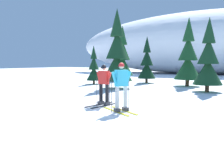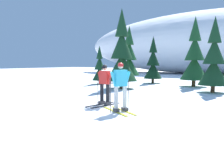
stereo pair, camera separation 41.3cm
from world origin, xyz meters
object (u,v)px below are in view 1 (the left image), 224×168
skier_red_jacket (104,84)px  pine_tree_center (147,64)px  skier_cyan_jacket (121,86)px  pine_tree_far_left (94,68)px  pine_tree_left (122,58)px  pine_tree_center_right (188,58)px  pine_tree_center_left (117,55)px  pine_tree_right (208,61)px

skier_red_jacket → pine_tree_center: size_ratio=0.42×
skier_cyan_jacket → pine_tree_far_left: (-7.20, 8.23, 0.39)m
skier_cyan_jacket → pine_tree_center: size_ratio=0.44×
pine_tree_left → pine_tree_center: pine_tree_left is taller
skier_cyan_jacket → pine_tree_center_right: pine_tree_center_right is taller
pine_tree_center_left → pine_tree_center: (0.06, 5.03, -0.58)m
pine_tree_center_right → skier_cyan_jacket: bearing=-88.9°
skier_cyan_jacket → pine_tree_center_left: bearing=121.5°
pine_tree_right → pine_tree_far_left: bearing=176.3°
pine_tree_far_left → pine_tree_right: (8.88, -0.57, 0.55)m
skier_cyan_jacket → pine_tree_far_left: pine_tree_far_left is taller
pine_tree_right → pine_tree_center_left: bearing=-168.1°
pine_tree_right → pine_tree_center: bearing=145.5°
pine_tree_center → pine_tree_right: (5.58, -3.84, 0.19)m
pine_tree_center_right → pine_tree_center_left: bearing=-132.7°
pine_tree_left → pine_tree_center: size_ratio=1.33×
pine_tree_right → pine_tree_center_right: bearing=122.9°
skier_red_jacket → pine_tree_left: pine_tree_left is taller
pine_tree_center → skier_red_jacket: bearing=-76.2°
pine_tree_right → pine_tree_left: bearing=149.5°
skier_cyan_jacket → pine_tree_right: (1.67, 7.66, 0.94)m
pine_tree_left → pine_tree_far_left: bearing=-92.1°
pine_tree_center_right → pine_tree_right: pine_tree_center_right is taller
pine_tree_left → pine_tree_center_right: 7.19m
skier_red_jacket → skier_cyan_jacket: bearing=-31.5°
pine_tree_center → pine_tree_right: pine_tree_right is taller
pine_tree_center_right → skier_red_jacket: bearing=-96.2°
skier_cyan_jacket → pine_tree_left: 14.66m
pine_tree_far_left → pine_tree_center_left: size_ratio=0.59×
pine_tree_center_left → pine_tree_center: 5.06m
pine_tree_left → pine_tree_center: 3.43m
skier_red_jacket → pine_tree_center_right: size_ratio=0.33×
pine_tree_left → pine_tree_center: (3.13, -1.30, -0.56)m
skier_cyan_jacket → pine_tree_right: 7.90m
pine_tree_center_left → pine_tree_center_right: pine_tree_center_left is taller
skier_red_jacket → pine_tree_left: 13.40m
pine_tree_far_left → pine_tree_center_left: (3.24, -1.76, 0.93)m
skier_red_jacket → pine_tree_far_left: pine_tree_far_left is taller
pine_tree_left → pine_tree_center_right: pine_tree_left is taller
skier_cyan_jacket → skier_red_jacket: (-1.27, 0.78, -0.05)m
skier_red_jacket → pine_tree_far_left: bearing=128.5°
skier_cyan_jacket → pine_tree_center_left: pine_tree_center_left is taller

